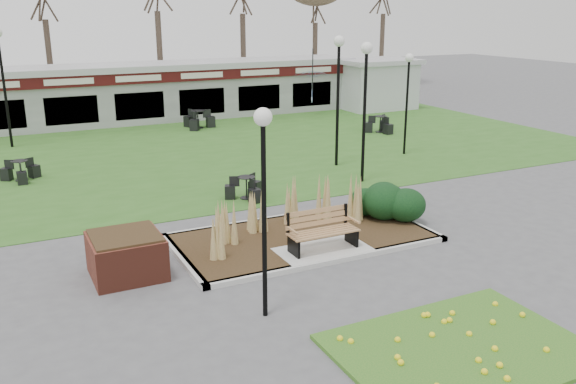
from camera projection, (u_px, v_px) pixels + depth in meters
name	position (u px, v px, depth m)	size (l,w,h in m)	color
ground	(326.00, 256.00, 14.28)	(100.00, 100.00, 0.00)	#515154
lawn	(179.00, 152.00, 24.58)	(34.00, 16.00, 0.02)	#2F5E1D
flower_bed	(461.00, 348.00, 10.30)	(4.20, 3.00, 0.16)	#23641C
planting_bed	(343.00, 217.00, 15.87)	(6.75, 3.40, 1.27)	#2F2613
park_bench	(321.00, 230.00, 14.32)	(1.70, 0.66, 0.93)	#A5774A
brick_planter	(126.00, 255.00, 13.14)	(1.50, 1.50, 0.95)	brown
food_pavilion	(133.00, 93.00, 31.00)	(24.60, 3.40, 2.90)	gray
service_hut	(376.00, 83.00, 35.03)	(4.40, 3.40, 2.83)	silver
lamp_post_near_left	(264.00, 168.00, 10.71)	(0.33, 0.33, 3.95)	black
lamp_post_near_right	(366.00, 82.00, 19.47)	(0.38, 0.38, 4.57)	black
lamp_post_mid_right	(408.00, 82.00, 23.46)	(0.33, 0.33, 3.94)	black
lamp_post_far_right	(338.00, 72.00, 21.56)	(0.39, 0.39, 4.68)	black
lamp_post_far_left	(1.00, 61.00, 24.49)	(0.40, 0.40, 4.86)	black
bistro_set_a	(247.00, 191.00, 18.52)	(1.28, 1.18, 0.68)	black
bistro_set_b	(21.00, 174.00, 20.45)	(1.30, 1.13, 0.69)	black
bistro_set_c	(380.00, 127.00, 28.46)	(1.43, 1.31, 0.76)	black
bistro_set_d	(198.00, 122.00, 29.43)	(1.45, 1.61, 0.86)	black
patio_umbrella	(312.00, 86.00, 32.89)	(2.16, 2.19, 2.44)	black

